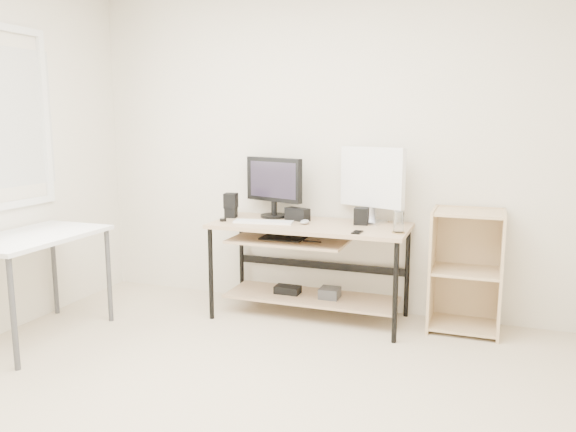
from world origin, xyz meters
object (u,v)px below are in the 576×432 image
at_px(black_monitor, 274,183).
at_px(audio_controller, 232,209).
at_px(side_table, 33,246).
at_px(shelf_unit, 466,269).
at_px(desk, 307,250).
at_px(white_imac, 372,179).

xyz_separation_m(black_monitor, audio_controller, (-0.32, -0.13, -0.21)).
relative_size(side_table, audio_controller, 7.23).
height_order(shelf_unit, audio_controller, shelf_unit).
distance_m(desk, shelf_unit, 1.19).
height_order(desk, shelf_unit, shelf_unit).
bearing_deg(audio_controller, side_table, -153.05).
distance_m(white_imac, audio_controller, 1.15).
distance_m(shelf_unit, black_monitor, 1.62).
bearing_deg(audio_controller, shelf_unit, -17.49).
xyz_separation_m(desk, side_table, (-1.65, -1.06, 0.13)).
xyz_separation_m(white_imac, audio_controller, (-1.11, -0.15, -0.27)).
relative_size(shelf_unit, white_imac, 1.55).
distance_m(side_table, white_imac, 2.49).
xyz_separation_m(side_table, shelf_unit, (2.83, 1.22, -0.22)).
bearing_deg(desk, shelf_unit, 7.77).
xyz_separation_m(shelf_unit, black_monitor, (-1.51, 0.01, 0.58)).
bearing_deg(desk, white_imac, 23.31).
height_order(shelf_unit, black_monitor, black_monitor).
relative_size(desk, white_imac, 2.58).
bearing_deg(white_imac, side_table, -128.32).
bearing_deg(white_imac, shelf_unit, 18.03).
xyz_separation_m(black_monitor, white_imac, (0.80, 0.02, 0.06)).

